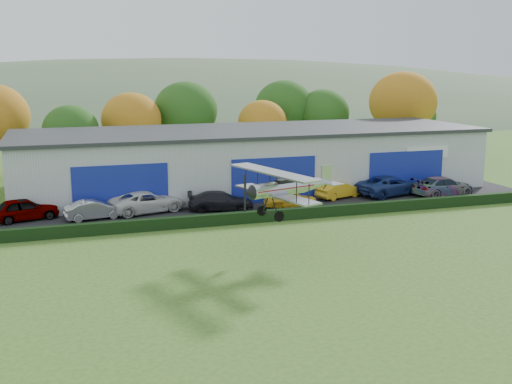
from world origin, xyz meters
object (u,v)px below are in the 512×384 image
object	(u,v)px
hangar	(251,159)
car_6	(389,185)
biplane	(286,186)
car_3	(221,201)
car_0	(24,209)
car_4	(290,199)
car_2	(148,202)
car_1	(94,210)
car_7	(444,186)
car_5	(339,190)

from	to	relation	value
hangar	car_6	bearing A→B (deg)	-33.47
biplane	car_3	bearing A→B (deg)	78.43
car_0	car_6	bearing A→B (deg)	-106.22
car_4	car_6	size ratio (longest dim) A/B	0.68
car_2	hangar	bearing A→B (deg)	-70.95
car_1	biplane	distance (m)	15.66
hangar	car_7	size ratio (longest dim) A/B	7.43
hangar	biplane	xyz separation A→B (m)	(-3.84, -19.06, 1.29)
car_2	car_7	distance (m)	24.52
biplane	car_0	bearing A→B (deg)	123.34
car_1	car_7	world-z (taller)	car_7
car_0	car_6	size ratio (longest dim) A/B	0.79
car_5	biplane	bearing A→B (deg)	124.07
car_3	car_1	bearing A→B (deg)	101.60
car_7	biplane	xyz separation A→B (m)	(-18.15, -10.88, 3.11)
hangar	car_6	size ratio (longest dim) A/B	6.79
car_2	car_3	size ratio (longest dim) A/B	1.14
car_1	car_7	xyz separation A→B (m)	(28.38, -0.53, 0.11)
car_0	car_5	distance (m)	24.35
car_1	car_3	world-z (taller)	car_3
car_7	car_4	bearing A→B (deg)	85.00
car_6	car_5	bearing A→B (deg)	71.22
car_6	car_7	distance (m)	4.51
car_1	biplane	xyz separation A→B (m)	(10.23, -11.42, 3.21)
car_4	car_2	bearing A→B (deg)	92.40
car_0	car_4	bearing A→B (deg)	-111.74
car_5	car_7	distance (m)	8.94
car_1	car_2	bearing A→B (deg)	-84.27
car_3	car_4	world-z (taller)	car_3
car_1	car_6	bearing A→B (deg)	-96.30
biplane	car_4	bearing A→B (deg)	51.18
car_2	car_4	size ratio (longest dim) A/B	1.38
car_0	car_2	bearing A→B (deg)	-107.01
car_2	car_1	bearing A→B (deg)	90.25
car_0	car_7	bearing A→B (deg)	-108.80
car_2	car_6	distance (m)	20.23
car_1	hangar	bearing A→B (deg)	-70.12
car_4	car_0	bearing A→B (deg)	96.18
hangar	car_4	bearing A→B (deg)	-86.63
hangar	car_1	size ratio (longest dim) A/B	9.74
car_0	car_3	world-z (taller)	car_0
car_2	car_3	bearing A→B (deg)	-115.32
car_6	car_7	size ratio (longest dim) A/B	1.09
car_1	car_4	world-z (taller)	car_4
car_3	car_7	bearing A→B (deg)	-79.52
car_0	car_4	xyz separation A→B (m)	(19.30, -2.00, -0.10)
car_7	car_5	bearing A→B (deg)	72.37
car_6	biplane	distance (m)	18.89
car_3	car_5	bearing A→B (deg)	-70.98
hangar	car_1	distance (m)	16.12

